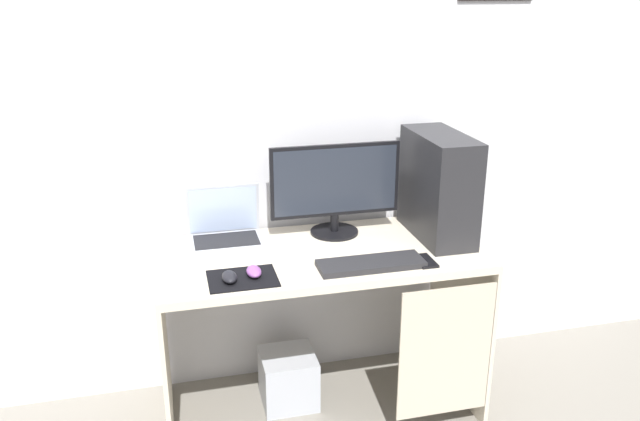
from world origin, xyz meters
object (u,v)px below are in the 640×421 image
pc_tower (438,186)px  mouse_right (229,277)px  monitor (335,188)px  cell_phone (425,261)px  keyboard (371,264)px  subwoofer (288,378)px  mouse_left (254,271)px  laptop (226,231)px

pc_tower → mouse_right: size_ratio=4.73×
monitor → cell_phone: 0.51m
monitor → keyboard: monitor is taller
mouse_right → subwoofer: (0.27, 0.27, -0.67)m
monitor → mouse_right: monitor is taller
mouse_right → subwoofer: mouse_right is taller
cell_phone → mouse_right: bearing=179.6°
keyboard → cell_phone: keyboard is taller
pc_tower → keyboard: bearing=-146.7°
keyboard → mouse_right: mouse_right is taller
mouse_left → mouse_right: same height
pc_tower → subwoofer: size_ratio=1.87×
monitor → cell_phone: monitor is taller
laptop → mouse_right: size_ratio=3.26×
subwoofer → pc_tower: bearing=-1.5°
monitor → mouse_right: 0.66m
laptop → subwoofer: bearing=-28.5°
mouse_left → subwoofer: mouse_left is taller
keyboard → mouse_right: size_ratio=4.38×
monitor → keyboard: 0.42m
mouse_left → subwoofer: size_ratio=0.40×
laptop → mouse_right: laptop is taller
mouse_left → cell_phone: 0.68m
monitor → laptop: monitor is taller
monitor → mouse_right: size_ratio=5.95×
keyboard → laptop: bearing=142.9°
monitor → cell_phone: (0.27, -0.38, -0.21)m
keyboard → subwoofer: 0.77m
laptop → subwoofer: (0.24, -0.13, -0.69)m
pc_tower → laptop: 0.94m
pc_tower → monitor: pc_tower is taller
mouse_right → keyboard: bearing=0.5°
cell_phone → subwoofer: 0.87m
subwoofer → keyboard: bearing=-43.0°
pc_tower → subwoofer: bearing=178.5°
pc_tower → laptop: size_ratio=1.45×
cell_phone → laptop: bearing=151.4°
laptop → mouse_left: size_ratio=3.26×
mouse_left → mouse_right: size_ratio=1.00×
monitor → laptop: 0.51m
keyboard → mouse_left: size_ratio=4.38×
mouse_right → pc_tower: bearing=15.3°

